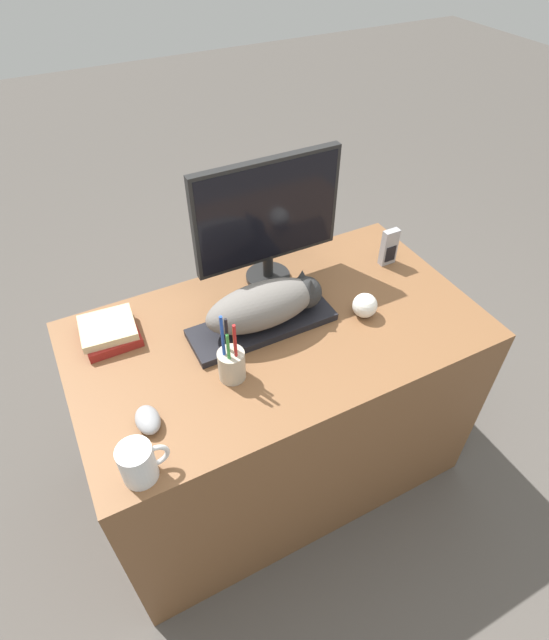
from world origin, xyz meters
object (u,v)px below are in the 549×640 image
object	(u,v)px
monitor	(268,216)
keyboard	(262,325)
cat	(268,304)
pen_cup	(231,363)
book_stack	(109,331)
computer_mouse	(148,420)
coffee_mug	(139,463)
phone	(389,247)
baseball	(365,305)

from	to	relation	value
monitor	keyboard	bearing A→B (deg)	-121.14
cat	pen_cup	xyz separation A→B (m)	(-0.18, -0.14, -0.04)
monitor	book_stack	distance (m)	0.60
computer_mouse	book_stack	bearing A→B (deg)	91.56
monitor	coffee_mug	xyz separation A→B (m)	(-0.60, -0.53, -0.20)
monitor	computer_mouse	size ratio (longest dim) A/B	5.29
keyboard	book_stack	bearing A→B (deg)	158.12
computer_mouse	cat	bearing A→B (deg)	23.44
computer_mouse	monitor	bearing A→B (deg)	36.25
coffee_mug	book_stack	size ratio (longest dim) A/B	0.70
keyboard	phone	bearing A→B (deg)	10.09
baseball	book_stack	size ratio (longest dim) A/B	0.46
keyboard	baseball	bearing A→B (deg)	-16.91
coffee_mug	phone	xyz separation A→B (m)	(1.03, 0.42, 0.01)
monitor	computer_mouse	distance (m)	0.72
baseball	book_stack	bearing A→B (deg)	160.18
baseball	phone	size ratio (longest dim) A/B	0.58
cat	pen_cup	size ratio (longest dim) A/B	1.65
computer_mouse	book_stack	size ratio (longest dim) A/B	0.55
cat	monitor	size ratio (longest dim) A/B	0.77
phone	baseball	bearing A→B (deg)	-140.33
baseball	phone	distance (m)	0.30
keyboard	monitor	bearing A→B (deg)	58.86
cat	book_stack	xyz separation A→B (m)	(-0.45, 0.17, -0.06)
phone	book_stack	xyz separation A→B (m)	(-0.98, 0.08, -0.04)
computer_mouse	pen_cup	world-z (taller)	pen_cup
cat	baseball	xyz separation A→B (m)	(0.29, -0.10, -0.05)
keyboard	pen_cup	size ratio (longest dim) A/B	1.97
keyboard	computer_mouse	world-z (taller)	computer_mouse
monitor	computer_mouse	xyz separation A→B (m)	(-0.55, -0.40, -0.23)
monitor	baseball	xyz separation A→B (m)	(0.19, -0.31, -0.21)
computer_mouse	pen_cup	bearing A→B (deg)	11.38
book_stack	phone	bearing A→B (deg)	-4.42
keyboard	baseball	size ratio (longest dim) A/B	5.78
monitor	coffee_mug	bearing A→B (deg)	-138.50
computer_mouse	book_stack	xyz separation A→B (m)	(-0.01, 0.37, 0.00)
keyboard	monitor	world-z (taller)	monitor
book_stack	pen_cup	bearing A→B (deg)	-49.34
cat	coffee_mug	bearing A→B (deg)	-146.95
monitor	baseball	distance (m)	0.42
computer_mouse	baseball	xyz separation A→B (m)	(0.74, 0.10, 0.02)
pen_cup	book_stack	xyz separation A→B (m)	(-0.27, 0.31, -0.03)
pen_cup	computer_mouse	bearing A→B (deg)	-168.62
phone	cat	bearing A→B (deg)	-169.51
pen_cup	book_stack	world-z (taller)	pen_cup
monitor	coffee_mug	size ratio (longest dim) A/B	4.12
computer_mouse	phone	bearing A→B (deg)	16.62
monitor	book_stack	world-z (taller)	monitor
coffee_mug	baseball	world-z (taller)	coffee_mug
keyboard	book_stack	world-z (taller)	book_stack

